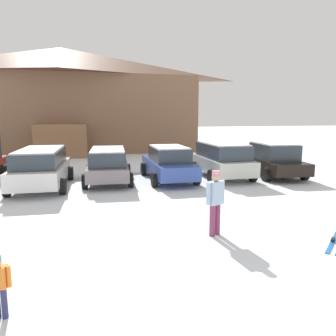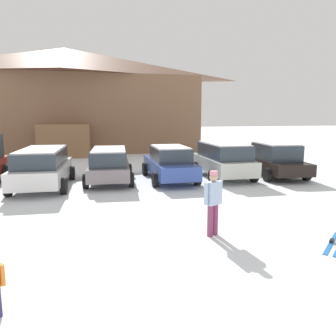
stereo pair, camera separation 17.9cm
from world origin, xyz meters
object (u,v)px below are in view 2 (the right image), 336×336
at_px(parked_white_suv, 43,166).
at_px(skier_adult_in_blue_parka, 213,199).
at_px(parked_silver_wagon, 223,159).
at_px(pair_of_skis, 336,243).
at_px(parked_grey_wagon, 109,164).
at_px(parked_black_sedan, 274,159).
at_px(ski_lodge, 67,100).
at_px(parked_blue_hatchback, 169,163).

bearing_deg(parked_white_suv, skier_adult_in_blue_parka, -54.75).
bearing_deg(skier_adult_in_blue_parka, parked_silver_wagon, 65.39).
relative_size(skier_adult_in_blue_parka, pair_of_skis, 1.17).
xyz_separation_m(parked_grey_wagon, pair_of_skis, (4.79, -8.66, -0.82)).
xyz_separation_m(parked_silver_wagon, pair_of_skis, (-0.66, -8.46, -0.90)).
bearing_deg(parked_black_sedan, skier_adult_in_blue_parka, -130.12).
height_order(ski_lodge, parked_silver_wagon, ski_lodge).
relative_size(ski_lodge, parked_silver_wagon, 5.13).
relative_size(ski_lodge, parked_white_suv, 4.52).
distance_m(parked_white_suv, skier_adult_in_blue_parka, 8.55).
height_order(parked_white_suv, parked_silver_wagon, parked_silver_wagon).
height_order(parked_blue_hatchback, parked_black_sedan, parked_black_sedan).
height_order(ski_lodge, parked_white_suv, ski_lodge).
distance_m(skier_adult_in_blue_parka, pair_of_skis, 3.06).
height_order(ski_lodge, parked_black_sedan, ski_lodge).
distance_m(parked_grey_wagon, pair_of_skis, 9.94).
bearing_deg(parked_blue_hatchback, parked_grey_wagon, 176.15).
bearing_deg(ski_lodge, pair_of_skis, -72.21).
bearing_deg(parked_black_sedan, ski_lodge, 126.17).
bearing_deg(parked_black_sedan, parked_blue_hatchback, 178.61).
bearing_deg(ski_lodge, parked_white_suv, -90.72).
height_order(parked_white_suv, parked_black_sedan, parked_black_sedan).
xyz_separation_m(parked_black_sedan, skier_adult_in_blue_parka, (-6.01, -7.13, 0.10)).
bearing_deg(parked_white_suv, ski_lodge, 89.28).
height_order(parked_grey_wagon, parked_silver_wagon, parked_silver_wagon).
height_order(parked_blue_hatchback, skier_adult_in_blue_parka, skier_adult_in_blue_parka).
distance_m(parked_black_sedan, pair_of_skis, 9.03).
distance_m(parked_grey_wagon, parked_blue_hatchback, 2.78).
xyz_separation_m(parked_white_suv, parked_silver_wagon, (8.25, 0.26, 0.02)).
distance_m(parked_blue_hatchback, parked_silver_wagon, 2.69).
relative_size(parked_black_sedan, skier_adult_in_blue_parka, 2.93).
bearing_deg(parked_white_suv, parked_black_sedan, 0.78).
xyz_separation_m(parked_blue_hatchback, parked_black_sedan, (5.38, -0.13, 0.02)).
relative_size(parked_blue_hatchback, parked_black_sedan, 0.97).
bearing_deg(parked_blue_hatchback, ski_lodge, 110.25).
relative_size(parked_grey_wagon, parked_silver_wagon, 1.00).
height_order(parked_blue_hatchback, pair_of_skis, parked_blue_hatchback).
xyz_separation_m(ski_lodge, skier_adult_in_blue_parka, (4.75, -21.84, -3.37)).
distance_m(parked_silver_wagon, pair_of_skis, 8.53).
distance_m(ski_lodge, parked_blue_hatchback, 15.93).
bearing_deg(parked_silver_wagon, pair_of_skis, -94.49).
height_order(parked_white_suv, pair_of_skis, parked_white_suv).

